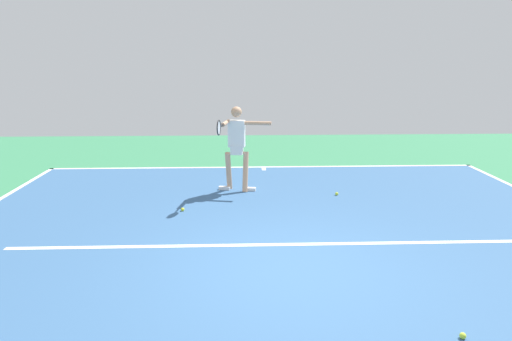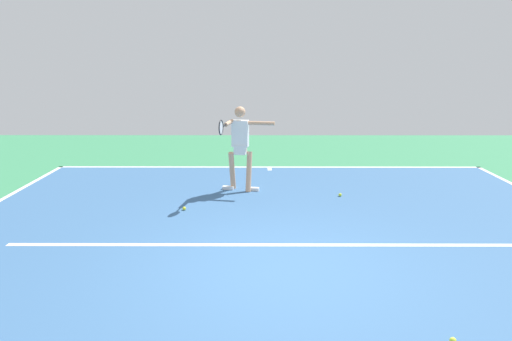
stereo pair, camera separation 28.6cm
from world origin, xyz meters
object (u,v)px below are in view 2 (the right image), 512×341
at_px(tennis_ball_far_corner, 184,208).
at_px(tennis_player, 240,143).
at_px(tennis_ball_by_sideline, 340,195).
at_px(tennis_ball_near_player, 453,341).

bearing_deg(tennis_ball_far_corner, tennis_player, -128.16).
bearing_deg(tennis_player, tennis_ball_by_sideline, 178.78).
xyz_separation_m(tennis_player, tennis_ball_near_player, (-2.29, 5.25, -1.00)).
bearing_deg(tennis_ball_far_corner, tennis_ball_by_sideline, -164.14).
bearing_deg(tennis_ball_near_player, tennis_ball_far_corner, -50.43).
bearing_deg(tennis_player, tennis_ball_far_corner, 61.87).
height_order(tennis_ball_near_player, tennis_ball_by_sideline, same).
distance_m(tennis_ball_near_player, tennis_ball_by_sideline, 4.85).
xyz_separation_m(tennis_player, tennis_ball_by_sideline, (-2.05, 0.41, -1.00)).
relative_size(tennis_player, tennis_ball_near_player, 27.18).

